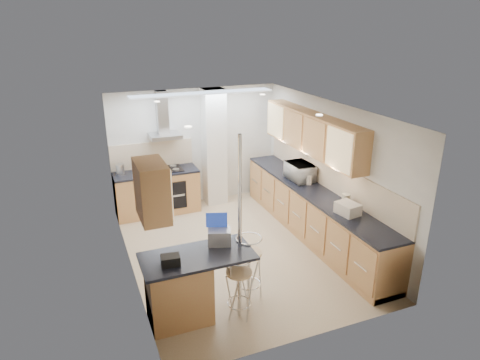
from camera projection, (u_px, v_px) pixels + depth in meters
name	position (u px, v px, depth m)	size (l,w,h in m)	color
ground	(237.00, 250.00, 7.53)	(4.80, 4.80, 0.00)	tan
room_shell	(246.00, 159.00, 7.43)	(3.64, 4.84, 2.51)	beige
right_counter	(312.00, 213.00, 7.90)	(0.63, 4.40, 0.92)	#C47D4E
back_counter	(157.00, 192.00, 8.86)	(1.70, 0.63, 0.92)	#C47D4E
peninsula	(199.00, 285.00, 5.71)	(1.47, 0.72, 0.94)	#C47D4E
microwave	(300.00, 172.00, 8.17)	(0.60, 0.40, 0.33)	silver
laptop	(219.00, 237.00, 5.80)	(0.31, 0.23, 0.21)	gray
bag	(170.00, 260.00, 5.31)	(0.23, 0.17, 0.13)	black
bar_stool_near	(239.00, 287.00, 5.71)	(0.37, 0.37, 0.91)	tan
bar_stool_end	(249.00, 267.00, 6.11)	(0.40, 0.40, 0.97)	tan
jar_a	(309.00, 180.00, 7.98)	(0.12, 0.12, 0.18)	beige
jar_b	(298.00, 171.00, 8.50)	(0.11, 0.11, 0.14)	beige
jar_c	(346.00, 200.00, 7.05)	(0.14, 0.14, 0.20)	#B9B194
jar_d	(356.00, 211.00, 6.74)	(0.10, 0.10, 0.14)	silver
bread_bin	(348.00, 209.00, 6.74)	(0.28, 0.35, 0.18)	beige
kettle	(120.00, 169.00, 8.50)	(0.16, 0.16, 0.21)	#AFB1B4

